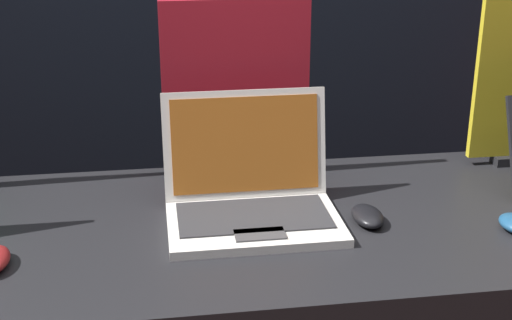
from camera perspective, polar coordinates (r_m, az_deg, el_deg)
The scene contains 3 objects.
laptop_middle at distance 1.64m, azimuth -0.43°, elevation -2.53°, with size 0.39×0.31×0.27m.
mouse_middle at distance 1.65m, azimuth 8.90°, elevation -4.44°, with size 0.07×0.12×0.03m.
promo_stand_middle at distance 1.83m, azimuth -1.60°, elevation 5.23°, with size 0.38×0.07×0.46m.
Camera 1 is at (-0.22, -1.09, 1.69)m, focal length 50.00 mm.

